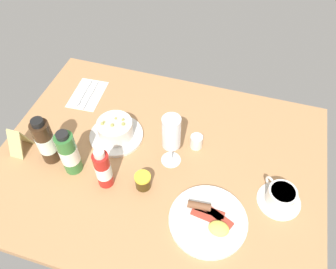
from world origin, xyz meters
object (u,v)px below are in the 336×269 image
Objects in this scene: creamer_jug at (197,141)px; sauce_bottle_green at (69,153)px; cutlery_setting at (87,95)px; coffee_cup at (280,196)px; breakfast_plate at (209,220)px; sauce_bottle_red at (103,169)px; wine_glass at (171,134)px; menu_card at (18,141)px; jam_jar at (143,181)px; sauce_bottle_brown at (46,142)px; porridge_bowl at (115,130)px.

sauce_bottle_green is at bearing 29.55° from creamer_jug.
sauce_bottle_green is (-11.37, 33.15, 8.01)cm from cutlery_setting.
coffee_cup is 0.58× the size of breakfast_plate.
sauce_bottle_red is at bearing 43.33° from creamer_jug.
wine_glass is 52.56cm from menu_card.
sauce_bottle_green is at bearing 108.93° from cutlery_setting.
sauce_bottle_red is at bearing 10.29° from jam_jar.
jam_jar reaches higher than breakfast_plate.
breakfast_plate is (19.29, 13.08, -1.87)cm from coffee_cup.
sauce_bottle_red is at bearing 173.72° from menu_card.
cutlery_setting is 43.12cm from sauce_bottle_red.
cutlery_setting is at bearing -85.86° from sauce_bottle_brown.
creamer_jug is 42.64cm from sauce_bottle_green.
creamer_jug is at bearing -171.74° from porridge_bowl.
creamer_jug is at bearing -24.75° from coffee_cup.
sauce_bottle_brown is at bearing -9.85° from sauce_bottle_red.
sauce_bottle_green is 0.95× the size of sauce_bottle_brown.
sauce_bottle_green is at bearing 22.51° from wine_glass.
creamer_jug reaches higher than cutlery_setting.
porridge_bowl is at bearing -139.28° from sauce_bottle_brown.
menu_card is (11.61, 0.10, -3.60)cm from sauce_bottle_brown.
wine_glass is at bearing -8.20° from coffee_cup.
cutlery_setting is 48.76cm from jam_jar.
wine_glass reaches higher than cutlery_setting.
jam_jar is 25.04cm from sauce_bottle_green.
jam_jar is 45.22cm from menu_card.
porridge_bowl reaches higher than coffee_cup.
wine_glass reaches higher than sauce_bottle_red.
wine_glass is 1.16× the size of sauce_bottle_green.
cutlery_setting is 35.95cm from sauce_bottle_green.
cutlery_setting is 0.88× the size of wine_glass.
porridge_bowl is 24.34cm from wine_glass.
sauce_bottle_brown is at bearing 4.14° from coffee_cup.
menu_card is at bearing 12.01° from wine_glass.
sauce_bottle_brown reaches higher than cutlery_setting.
porridge_bowl is 1.42× the size of coffee_cup.
porridge_bowl is 1.08× the size of sauce_bottle_green.
cutlery_setting is (19.66, -16.44, -3.26)cm from porridge_bowl.
jam_jar is at bearing -14.89° from breakfast_plate.
porridge_bowl is 28.79cm from creamer_jug.
sauce_bottle_brown is (45.86, 19.10, 6.07)cm from creamer_jug.
coffee_cup reaches higher than creamer_jug.
sauce_bottle_brown is 57.21cm from breakfast_plate.
sauce_bottle_green is (30.02, 12.44, -5.35)cm from wine_glass.
creamer_jug is at bearing -161.53° from menu_card.
coffee_cup is at bearing -176.35° from menu_card.
breakfast_plate is (-58.45, 39.02, 0.68)cm from cutlery_setting.
jam_jar is (12.34, 20.70, 0.21)cm from creamer_jug.
jam_jar is at bearing -169.71° from sauce_bottle_red.
sauce_bottle_green reaches higher than porridge_bowl.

